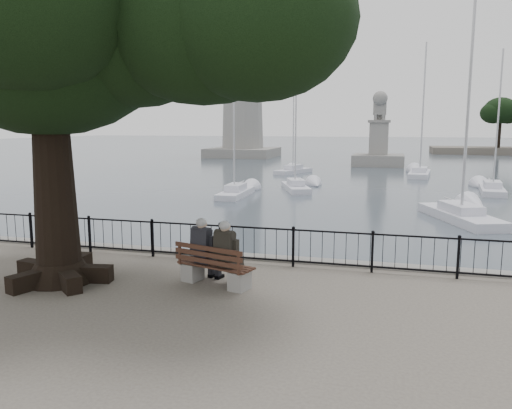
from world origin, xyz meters
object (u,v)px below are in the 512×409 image
(bench, at_px, (214,271))
(lion_monument, at_px, (378,147))
(lighthouse, at_px, (243,71))
(person_left, at_px, (206,252))
(tree, at_px, (82,16))
(person_right, at_px, (229,256))

(bench, distance_m, lion_monument, 49.48)
(bench, height_order, lion_monument, lion_monument)
(bench, xyz_separation_m, lighthouse, (-17.54, 61.48, 11.14))
(person_left, bearing_deg, bench, -35.26)
(bench, bearing_deg, tree, -169.93)
(person_left, relative_size, tree, 0.14)
(bench, distance_m, person_right, 0.51)
(person_left, distance_m, lighthouse, 64.58)
(person_right, bearing_deg, tree, -170.94)
(person_left, height_order, person_right, same)
(lion_monument, bearing_deg, person_right, -92.45)
(lion_monument, bearing_deg, tree, -96.00)
(lighthouse, distance_m, lion_monument, 25.54)
(lion_monument, bearing_deg, person_left, -93.18)
(bench, xyz_separation_m, person_left, (-0.27, 0.19, 0.37))
(bench, relative_size, tree, 0.17)
(tree, bearing_deg, bench, 10.07)
(person_left, xyz_separation_m, person_right, (0.62, -0.19, 0.00))
(person_right, bearing_deg, bench, -179.03)
(tree, bearing_deg, lion_monument, 84.00)
(bench, height_order, tree, tree)
(person_left, distance_m, lion_monument, 49.30)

